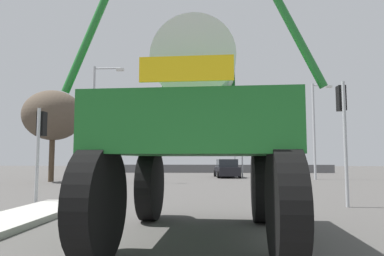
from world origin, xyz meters
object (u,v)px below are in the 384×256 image
(traffic_signal_near_right, at_px, (342,115))
(streetlight_far_right, at_px, (315,126))
(sedan_ahead, at_px, (227,169))
(traffic_signal_far_left, at_px, (235,147))
(traffic_signal_far_right, at_px, (242,145))
(bare_tree_left, at_px, (53,116))
(streetlight_far_left, at_px, (96,117))
(oversize_sprayer, at_px, (199,132))
(traffic_signal_near_left, at_px, (41,134))

(traffic_signal_near_right, relative_size, streetlight_far_right, 0.56)
(sedan_ahead, bearing_deg, traffic_signal_far_left, -69.66)
(traffic_signal_far_right, xyz_separation_m, bare_tree_left, (-13.47, -6.66, 1.75))
(traffic_signal_far_right, relative_size, streetlight_far_left, 0.49)
(oversize_sprayer, bearing_deg, streetlight_far_left, 27.82)
(traffic_signal_far_left, bearing_deg, streetlight_far_left, -142.20)
(oversize_sprayer, distance_m, traffic_signal_far_right, 23.29)
(oversize_sprayer, height_order, traffic_signal_near_right, oversize_sprayer)
(streetlight_far_left, bearing_deg, traffic_signal_near_left, -81.01)
(oversize_sprayer, xyz_separation_m, bare_tree_left, (-10.54, 16.43, 2.44))
(traffic_signal_near_left, distance_m, streetlight_far_left, 11.18)
(oversize_sprayer, bearing_deg, sedan_ahead, -1.24)
(oversize_sprayer, bearing_deg, traffic_signal_near_right, -41.15)
(sedan_ahead, distance_m, traffic_signal_near_left, 19.45)
(traffic_signal_near_right, distance_m, traffic_signal_far_right, 18.41)
(traffic_signal_far_right, distance_m, bare_tree_left, 15.13)
(traffic_signal_near_left, relative_size, streetlight_far_left, 0.42)
(streetlight_far_left, bearing_deg, streetlight_far_right, 15.82)
(sedan_ahead, bearing_deg, oversize_sprayer, 170.96)
(traffic_signal_far_right, bearing_deg, streetlight_far_right, -29.86)
(streetlight_far_left, xyz_separation_m, streetlight_far_right, (15.53, 4.40, -0.26))
(oversize_sprayer, relative_size, streetlight_far_right, 0.75)
(traffic_signal_near_right, relative_size, bare_tree_left, 0.65)
(streetlight_far_left, height_order, bare_tree_left, streetlight_far_left)
(traffic_signal_far_left, height_order, streetlight_far_left, streetlight_far_left)
(oversize_sprayer, distance_m, streetlight_far_left, 17.42)
(traffic_signal_far_left, bearing_deg, bare_tree_left, -152.55)
(traffic_signal_near_left, height_order, traffic_signal_near_right, traffic_signal_near_right)
(oversize_sprayer, bearing_deg, traffic_signal_far_right, -4.43)
(traffic_signal_near_left, relative_size, streetlight_far_right, 0.45)
(streetlight_far_right, bearing_deg, traffic_signal_far_left, 152.82)
(traffic_signal_far_right, relative_size, bare_tree_left, 0.60)
(streetlight_far_left, xyz_separation_m, bare_tree_left, (-3.24, 0.78, 0.18))
(oversize_sprayer, bearing_deg, traffic_signal_far_left, -2.88)
(traffic_signal_near_left, height_order, streetlight_far_left, streetlight_far_left)
(traffic_signal_far_right, bearing_deg, oversize_sprayer, -97.22)
(oversize_sprayer, height_order, bare_tree_left, bare_tree_left)
(traffic_signal_near_left, xyz_separation_m, bare_tree_left, (-4.96, 11.66, 2.13))
(traffic_signal_near_right, xyz_separation_m, streetlight_far_left, (-11.89, 10.89, 1.36))
(oversize_sprayer, height_order, sedan_ahead, oversize_sprayer)
(bare_tree_left, bearing_deg, streetlight_far_left, -13.51)
(traffic_signal_near_left, xyz_separation_m, traffic_signal_far_left, (7.88, 18.32, 0.22))
(sedan_ahead, distance_m, traffic_signal_near_right, 18.39)
(traffic_signal_near_right, distance_m, bare_tree_left, 19.17)
(traffic_signal_near_left, relative_size, bare_tree_left, 0.52)
(traffic_signal_far_left, xyz_separation_m, streetlight_far_right, (5.93, -3.04, 1.47))
(sedan_ahead, bearing_deg, traffic_signal_near_left, 153.21)
(streetlight_far_right, bearing_deg, oversize_sprayer, -112.30)
(sedan_ahead, height_order, streetlight_far_left, streetlight_far_left)
(traffic_signal_near_left, distance_m, bare_tree_left, 12.84)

